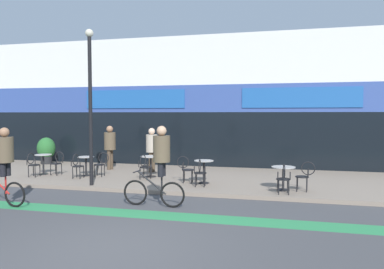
% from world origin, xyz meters
% --- Properties ---
extents(ground_plane, '(120.00, 120.00, 0.00)m').
position_xyz_m(ground_plane, '(0.00, 0.00, 0.00)').
color(ground_plane, '#424244').
extents(sidewalk_slab, '(40.00, 5.50, 0.12)m').
position_xyz_m(sidewalk_slab, '(0.00, 7.25, 0.06)').
color(sidewalk_slab, gray).
rests_on(sidewalk_slab, ground).
extents(storefront_facade, '(40.00, 4.06, 5.90)m').
position_xyz_m(storefront_facade, '(0.00, 11.97, 2.94)').
color(storefront_facade, silver).
rests_on(storefront_facade, ground).
extents(bike_lane_stripe, '(36.00, 0.70, 0.01)m').
position_xyz_m(bike_lane_stripe, '(0.00, 2.31, 0.00)').
color(bike_lane_stripe, '#2D844C').
rests_on(bike_lane_stripe, ground).
extents(bistro_table_0, '(0.63, 0.63, 0.77)m').
position_xyz_m(bistro_table_0, '(-5.93, 6.36, 0.66)').
color(bistro_table_0, black).
rests_on(bistro_table_0, sidewalk_slab).
extents(bistro_table_1, '(0.61, 0.61, 0.73)m').
position_xyz_m(bistro_table_1, '(-4.17, 6.45, 0.63)').
color(bistro_table_1, black).
rests_on(bistro_table_1, sidewalk_slab).
extents(bistro_table_2, '(0.75, 0.75, 0.77)m').
position_xyz_m(bistro_table_2, '(-1.73, 6.81, 0.67)').
color(bistro_table_2, black).
rests_on(bistro_table_2, sidewalk_slab).
extents(bistro_table_3, '(0.65, 0.65, 0.77)m').
position_xyz_m(bistro_table_3, '(0.44, 6.01, 0.67)').
color(bistro_table_3, black).
rests_on(bistro_table_3, sidewalk_slab).
extents(bistro_table_4, '(0.71, 0.71, 0.72)m').
position_xyz_m(bistro_table_4, '(3.03, 5.49, 0.64)').
color(bistro_table_4, black).
rests_on(bistro_table_4, sidewalk_slab).
extents(cafe_chair_0_near, '(0.40, 0.57, 0.90)m').
position_xyz_m(cafe_chair_0_near, '(-5.93, 5.73, 0.64)').
color(cafe_chair_0_near, black).
rests_on(cafe_chair_0_near, sidewalk_slab).
extents(cafe_chair_0_side, '(0.59, 0.44, 0.90)m').
position_xyz_m(cafe_chair_0_side, '(-5.30, 6.35, 0.64)').
color(cafe_chair_0_side, black).
rests_on(cafe_chair_0_side, sidewalk_slab).
extents(cafe_chair_1_near, '(0.42, 0.58, 0.90)m').
position_xyz_m(cafe_chair_1_near, '(-4.17, 5.83, 0.64)').
color(cafe_chair_1_near, black).
rests_on(cafe_chair_1_near, sidewalk_slab).
extents(cafe_chair_1_side, '(0.59, 0.43, 0.90)m').
position_xyz_m(cafe_chair_1_side, '(-3.55, 6.46, 0.64)').
color(cafe_chair_1_side, black).
rests_on(cafe_chair_1_side, sidewalk_slab).
extents(cafe_chair_2_near, '(0.45, 0.60, 0.90)m').
position_xyz_m(cafe_chair_2_near, '(-1.74, 6.19, 0.64)').
color(cafe_chair_2_near, black).
rests_on(cafe_chair_2_near, sidewalk_slab).
extents(cafe_chair_3_near, '(0.44, 0.59, 0.90)m').
position_xyz_m(cafe_chair_3_near, '(0.45, 5.39, 0.64)').
color(cafe_chair_3_near, black).
rests_on(cafe_chair_3_near, sidewalk_slab).
extents(cafe_chair_3_side, '(0.60, 0.46, 0.90)m').
position_xyz_m(cafe_chair_3_side, '(-0.18, 6.00, 0.64)').
color(cafe_chair_3_side, black).
rests_on(cafe_chair_3_side, sidewalk_slab).
extents(cafe_chair_4_near, '(0.44, 0.59, 0.90)m').
position_xyz_m(cafe_chair_4_near, '(3.04, 4.86, 0.64)').
color(cafe_chair_4_near, black).
rests_on(cafe_chair_4_near, sidewalk_slab).
extents(cafe_chair_4_side, '(0.59, 0.44, 0.90)m').
position_xyz_m(cafe_chair_4_side, '(3.65, 5.48, 0.64)').
color(cafe_chair_4_side, black).
rests_on(cafe_chair_4_side, sidewalk_slab).
extents(planter_pot, '(0.82, 0.82, 1.23)m').
position_xyz_m(planter_pot, '(-7.72, 9.09, 0.78)').
color(planter_pot, '#232326').
rests_on(planter_pot, sidewalk_slab).
extents(lamp_post, '(0.26, 0.26, 5.03)m').
position_xyz_m(lamp_post, '(-3.05, 4.82, 3.03)').
color(lamp_post, black).
rests_on(lamp_post, sidewalk_slab).
extents(cyclist_0, '(1.71, 0.53, 2.09)m').
position_xyz_m(cyclist_0, '(-4.15, 2.19, 1.22)').
color(cyclist_0, black).
rests_on(cyclist_0, ground).
extents(cyclist_1, '(1.73, 0.50, 2.13)m').
position_xyz_m(cyclist_1, '(-0.12, 3.12, 1.25)').
color(cyclist_1, black).
rests_on(cyclist_1, ground).
extents(pedestrian_near_end, '(0.55, 0.55, 1.76)m').
position_xyz_m(pedestrian_near_end, '(-2.08, 7.90, 1.17)').
color(pedestrian_near_end, '#4C3D2D').
rests_on(pedestrian_near_end, sidewalk_slab).
extents(pedestrian_far_end, '(0.50, 0.50, 1.83)m').
position_xyz_m(pedestrian_far_end, '(-4.01, 8.13, 1.21)').
color(pedestrian_far_end, '#4C3D2D').
rests_on(pedestrian_far_end, sidewalk_slab).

